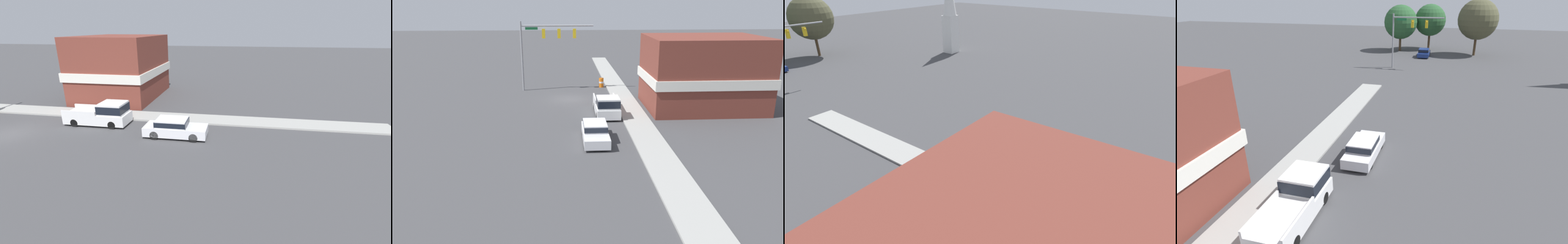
{
  "view_description": "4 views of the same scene",
  "coord_description": "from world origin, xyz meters",
  "views": [
    {
      "loc": [
        16.11,
        17.33,
        7.85
      ],
      "look_at": [
        1.16,
        14.87,
        2.31
      ],
      "focal_mm": 24.0,
      "sensor_mm": 36.0,
      "label": 1
    },
    {
      "loc": [
        0.51,
        39.69,
        10.12
      ],
      "look_at": [
        -0.97,
        15.41,
        2.33
      ],
      "focal_mm": 35.0,
      "sensor_mm": 36.0,
      "label": 2
    },
    {
      "loc": [
        -18.61,
        0.66,
        12.92
      ],
      "look_at": [
        -0.57,
        13.84,
        1.89
      ],
      "focal_mm": 28.0,
      "sensor_mm": 36.0,
      "label": 3
    },
    {
      "loc": [
        3.66,
        -5.01,
        10.58
      ],
      "look_at": [
        -1.34,
        13.76,
        2.28
      ],
      "focal_mm": 28.0,
      "sensor_mm": 36.0,
      "label": 4
    }
  ],
  "objects": [
    {
      "name": "ground_plane",
      "position": [
        0.0,
        0.0,
        0.0
      ],
      "size": [
        200.0,
        200.0,
        0.0
      ],
      "primitive_type": "plane",
      "color": "#424244"
    },
    {
      "name": "sidewalk_curb",
      "position": [
        -5.7,
        0.0,
        0.07
      ],
      "size": [
        2.4,
        60.0,
        0.14
      ],
      "color": "#9E9E99",
      "rests_on": "ground"
    },
    {
      "name": "near_signal_assembly",
      "position": [
        2.67,
        -4.62,
        5.87
      ],
      "size": [
        8.3,
        0.49,
        7.91
      ],
      "color": "gray",
      "rests_on": "ground"
    },
    {
      "name": "car_lead",
      "position": [
        -1.67,
        12.8,
        0.74
      ],
      "size": [
        1.86,
        4.7,
        1.41
      ],
      "color": "black",
      "rests_on": "ground"
    },
    {
      "name": "pickup_truck_parked",
      "position": [
        -3.27,
        6.29,
        0.95
      ],
      "size": [
        2.06,
        5.32,
        1.96
      ],
      "color": "black",
      "rests_on": "ground"
    },
    {
      "name": "construction_barrel",
      "position": [
        -3.9,
        -5.78,
        0.57
      ],
      "size": [
        0.57,
        0.57,
        1.12
      ],
      "color": "orange",
      "rests_on": "ground"
    },
    {
      "name": "corner_brick_building",
      "position": [
        -12.79,
        3.95,
        3.41
      ],
      "size": [
        11.07,
        8.46,
        6.92
      ],
      "color": "brown",
      "rests_on": "ground"
    }
  ]
}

